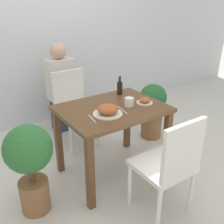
% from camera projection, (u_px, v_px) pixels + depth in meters
% --- Properties ---
extents(ground_plane, '(16.00, 16.00, 0.00)m').
position_uv_depth(ground_plane, '(112.00, 171.00, 2.75)').
color(ground_plane, beige).
extents(wall_back, '(8.00, 0.05, 2.60)m').
position_uv_depth(wall_back, '(44.00, 28.00, 3.44)').
color(wall_back, silver).
rests_on(wall_back, ground_plane).
extents(dining_table, '(0.97, 0.74, 0.73)m').
position_uv_depth(dining_table, '(112.00, 119.00, 2.50)').
color(dining_table, brown).
rests_on(dining_table, ground_plane).
extents(chair_near, '(0.42, 0.42, 0.89)m').
position_uv_depth(chair_near, '(170.00, 163.00, 2.02)').
color(chair_near, silver).
rests_on(chair_near, ground_plane).
extents(chair_far, '(0.42, 0.42, 0.89)m').
position_uv_depth(chair_far, '(73.00, 104.00, 3.12)').
color(chair_far, silver).
rests_on(chair_far, ground_plane).
extents(food_plate, '(0.26, 0.26, 0.09)m').
position_uv_depth(food_plate, '(108.00, 110.00, 2.29)').
color(food_plate, beige).
rests_on(food_plate, dining_table).
extents(side_plate, '(0.16, 0.16, 0.06)m').
position_uv_depth(side_plate, '(145.00, 101.00, 2.53)').
color(side_plate, beige).
rests_on(side_plate, dining_table).
extents(drink_cup, '(0.09, 0.09, 0.08)m').
position_uv_depth(drink_cup, '(129.00, 102.00, 2.46)').
color(drink_cup, silver).
rests_on(drink_cup, dining_table).
extents(sauce_bottle, '(0.06, 0.06, 0.20)m').
position_uv_depth(sauce_bottle, '(120.00, 87.00, 2.75)').
color(sauce_bottle, black).
rests_on(sauce_bottle, dining_table).
extents(fork_utensil, '(0.03, 0.16, 0.00)m').
position_uv_depth(fork_utensil, '(92.00, 119.00, 2.22)').
color(fork_utensil, silver).
rests_on(fork_utensil, dining_table).
extents(spoon_utensil, '(0.04, 0.20, 0.00)m').
position_uv_depth(spoon_utensil, '(122.00, 110.00, 2.38)').
color(spoon_utensil, silver).
rests_on(spoon_utensil, dining_table).
extents(potted_plant_left, '(0.39, 0.39, 0.80)m').
position_uv_depth(potted_plant_left, '(30.00, 160.00, 2.07)').
color(potted_plant_left, brown).
rests_on(potted_plant_left, ground_plane).
extents(potted_plant_right, '(0.34, 0.34, 0.71)m').
position_uv_depth(potted_plant_right, '(152.00, 107.00, 3.28)').
color(potted_plant_right, brown).
rests_on(potted_plant_right, ground_plane).
extents(person_figure, '(0.34, 0.22, 1.17)m').
position_uv_depth(person_figure, '(61.00, 89.00, 3.41)').
color(person_figure, '#2D3347').
rests_on(person_figure, ground_plane).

